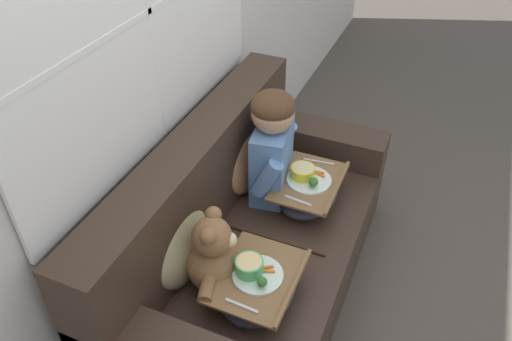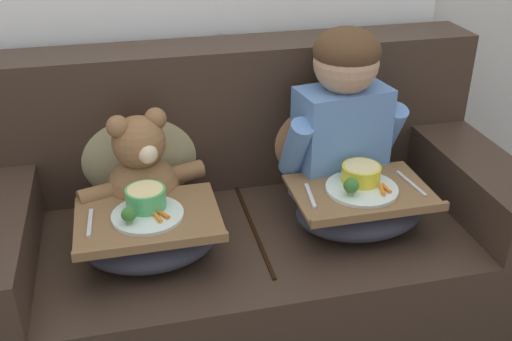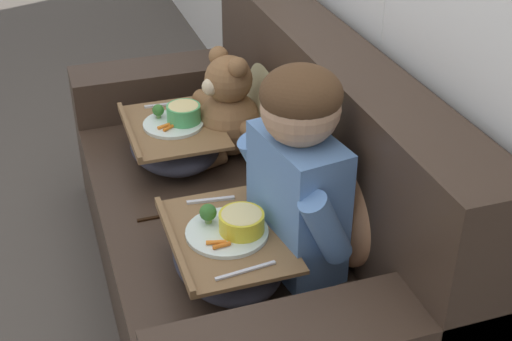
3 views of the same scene
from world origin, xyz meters
name	(u,v)px [view 2 (image 2 of 3)]	position (x,y,z in m)	size (l,w,h in m)	color
ground_plane	(250,311)	(0.00, 0.00, 0.00)	(14.00, 14.00, 0.00)	#4C443D
couch	(245,227)	(0.00, 0.07, 0.33)	(1.80, 0.88, 0.92)	#38281E
throw_pillow_behind_child	(324,128)	(0.34, 0.25, 0.60)	(0.42, 0.20, 0.44)	#B2754C
throw_pillow_behind_teddy	(138,146)	(-0.34, 0.25, 0.60)	(0.42, 0.20, 0.44)	tan
child_figure	(343,110)	(0.34, 0.08, 0.74)	(0.45, 0.24, 0.62)	#5B84BC
teddy_bear	(143,177)	(-0.34, 0.08, 0.57)	(0.42, 0.31, 0.40)	brown
lap_tray_child	(360,207)	(0.34, -0.12, 0.48)	(0.44, 0.32, 0.21)	#2D2D38
lap_tray_teddy	(149,234)	(-0.34, -0.12, 0.48)	(0.43, 0.33, 0.22)	#2D2D38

